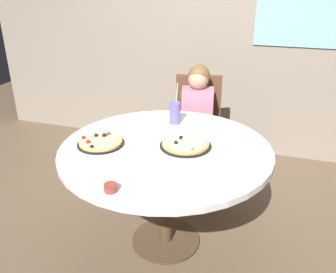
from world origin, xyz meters
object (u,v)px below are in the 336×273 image
Objects in this scene: pizza_cheese at (101,142)px; plate_small at (139,126)px; dining_table at (166,159)px; soda_cup at (175,113)px; chair_wooden at (197,124)px; diner_child at (196,137)px; pizza_veggie at (185,144)px; sauce_bowl at (111,188)px.

pizza_cheese reaches higher than plate_small.
soda_cup is (-0.06, 0.40, 0.17)m from dining_table.
pizza_cheese is at bearing -124.99° from soda_cup.
pizza_cheese is 0.38m from plate_small.
diner_child is (0.03, -0.18, -0.05)m from chair_wooden.
pizza_cheese is 0.98× the size of soda_cup.
plate_small is at bearing -148.71° from soda_cup.
soda_cup is at bearing 55.01° from pizza_cheese.
soda_cup reaches higher than pizza_veggie.
pizza_cheese is (-0.42, -0.88, 0.28)m from diner_child.
soda_cup is (-0.04, -0.56, 0.30)m from chair_wooden.
sauce_bowl is at bearing -57.19° from pizza_cheese.
chair_wooden is 3.09× the size of soda_cup.
diner_child reaches higher than pizza_veggie.
diner_child is 1.39m from sauce_bowl.
chair_wooden is 0.64m from soda_cup.
sauce_bowl is (-0.12, -1.35, 0.29)m from diner_child.
pizza_cheese is (-0.41, -0.09, 0.10)m from dining_table.
dining_table is 0.40m from plate_small.
soda_cup reaches higher than pizza_cheese.
diner_child is at bearing 64.32° from pizza_cheese.
diner_child is (0.02, 0.79, -0.18)m from dining_table.
diner_child is 3.61× the size of pizza_cheese.
pizza_veggie is at bearing 70.26° from sauce_bowl.
sauce_bowl is at bearing -93.10° from chair_wooden.
pizza_cheese is at bearing -165.34° from pizza_veggie.
soda_cup reaches higher than plate_small.
dining_table is 0.97m from chair_wooden.
chair_wooden is at bearing 100.73° from diner_child.
pizza_cheese reaches higher than dining_table.
chair_wooden is at bearing 91.10° from dining_table.
sauce_bowl is (-0.04, -0.97, -0.06)m from soda_cup.
pizza_cheese is at bearing -115.68° from diner_child.
dining_table is 1.24× the size of diner_child.
diner_child is 3.30× the size of pizza_veggie.
chair_wooden is at bearing 68.91° from plate_small.
sauce_bowl is at bearing -92.41° from soda_cup.
sauce_bowl reaches higher than dining_table.
dining_table is 4.37× the size of soda_cup.
dining_table is at bearing -91.12° from diner_child.
diner_child is 0.52m from soda_cup.
soda_cup is at bearing 31.29° from plate_small.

